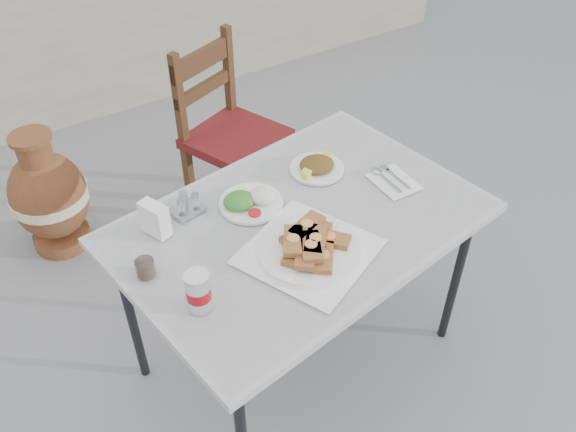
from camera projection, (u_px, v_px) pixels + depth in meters
ground at (280, 354)px, 2.74m from camera, size 80.00×80.00×0.00m
cafe_table at (300, 231)px, 2.26m from camera, size 1.43×1.08×0.80m
pide_plate at (309, 244)px, 2.07m from camera, size 0.53×0.53×0.08m
salad_rice_plate at (250, 200)px, 2.27m from camera, size 0.24×0.24×0.06m
salad_chopped_plate at (317, 166)px, 2.44m from camera, size 0.22×0.22×0.05m
soda_can at (198, 291)px, 1.86m from camera, size 0.08×0.08×0.14m
cola_glass at (145, 265)px, 1.99m from camera, size 0.07×0.07×0.10m
napkin_holder at (155, 219)px, 2.13m from camera, size 0.09×0.12×0.13m
condiment_caddy at (187, 206)px, 2.24m from camera, size 0.13×0.12×0.08m
cutlery_napkin at (391, 180)px, 2.40m from camera, size 0.15×0.21×0.01m
chair at (230, 133)px, 3.17m from camera, size 0.57×0.57×0.99m
terracotta_urn at (49, 196)px, 3.09m from camera, size 0.39×0.39×0.69m
back_wall at (75, 29)px, 3.94m from camera, size 6.00×0.25×1.20m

